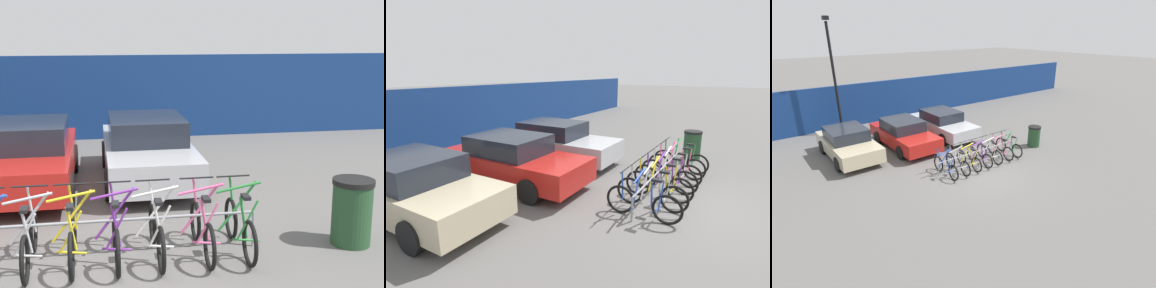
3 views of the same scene
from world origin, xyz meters
TOP-DOWN VIEW (x-y plane):
  - ground_plane at (0.00, 0.00)m, footprint 120.00×120.00m
  - hoarding_wall at (0.00, 9.50)m, footprint 36.00×0.16m
  - bike_rack at (0.58, 0.68)m, footprint 4.15×0.04m
  - bicycle_blue at (-1.22, 0.53)m, footprint 0.68×1.71m
  - bicycle_silver at (-0.62, 0.53)m, footprint 0.68×1.71m
  - bicycle_yellow at (-0.04, 0.53)m, footprint 0.68×1.71m
  - bicycle_purple at (0.56, 0.53)m, footprint 0.68×1.71m
  - bicycle_white at (1.15, 0.53)m, footprint 0.68×1.71m
  - bicycle_pink at (1.81, 0.53)m, footprint 0.68×1.71m
  - bicycle_green at (2.39, 0.53)m, footprint 0.68×1.71m
  - car_beige at (-3.67, 4.81)m, footprint 1.91×4.15m
  - car_red at (-1.05, 4.42)m, footprint 1.91×4.39m
  - car_silver at (1.43, 4.67)m, footprint 1.91×4.50m
  - trash_bin at (4.14, 0.50)m, footprint 0.63×0.63m

SIDE VIEW (x-z plane):
  - ground_plane at x=0.00m, z-range 0.00..0.00m
  - bicycle_blue at x=-1.22m, z-range -0.15..0.90m
  - bicycle_silver at x=-0.62m, z-range -0.15..0.90m
  - bicycle_yellow at x=-0.04m, z-range -0.15..0.90m
  - bicycle_purple at x=0.56m, z-range -0.15..0.90m
  - bicycle_white at x=1.15m, z-range -0.15..0.90m
  - bicycle_pink at x=1.81m, z-range -0.15..0.90m
  - bicycle_green at x=2.39m, z-range -0.15..0.90m
  - bike_rack at x=0.58m, z-range 0.21..0.78m
  - trash_bin at x=4.14m, z-range 0.00..1.03m
  - car_beige at x=-3.67m, z-range -0.01..1.39m
  - car_red at x=-1.05m, z-range -0.01..1.39m
  - car_silver at x=1.43m, z-range -0.01..1.39m
  - hoarding_wall at x=0.00m, z-range 0.00..2.51m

